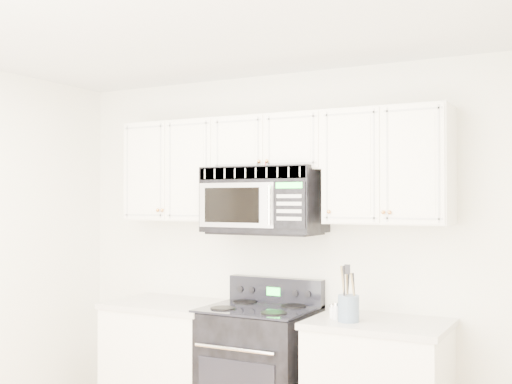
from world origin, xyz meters
The scene contains 8 objects.
room centered at (0.00, 0.00, 1.30)m, with size 3.51×3.51×2.61m.
base_cabinet_left centered at (-0.80, 1.44, 0.43)m, with size 0.86×0.65×0.92m.
range centered at (-0.05, 1.44, 0.48)m, with size 0.73×0.67×1.11m.
upper_cabinets centered at (0.00, 1.58, 1.93)m, with size 2.44×0.37×0.75m.
microwave centered at (-0.06, 1.54, 1.68)m, with size 0.83×0.46×0.46m.
utensil_crock centered at (0.64, 1.31, 1.01)m, with size 0.13×0.13×0.35m.
shaker_salt centered at (0.55, 1.35, 0.97)m, with size 0.04×0.04×0.11m.
shaker_pepper centered at (0.51, 1.37, 0.97)m, with size 0.04×0.04×0.09m.
Camera 1 is at (2.00, -2.48, 1.68)m, focal length 45.00 mm.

